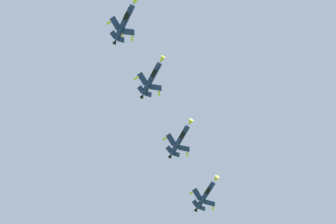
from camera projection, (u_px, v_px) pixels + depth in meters
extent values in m
cylinder|color=navy|center=(124.00, 23.00, 156.31)|extent=(8.28, 10.80, 1.70)
cube|color=#141947|center=(124.00, 23.00, 155.89)|extent=(6.99, 9.09, 1.02)
cone|color=yellow|center=(135.00, 2.00, 153.74)|extent=(2.66, 2.86, 1.56)
cone|color=black|center=(115.00, 42.00, 158.74)|extent=(2.03, 2.09, 1.36)
ellipsoid|color=#192333|center=(129.00, 15.00, 155.93)|extent=(3.05, 3.47, 1.48)
cube|color=black|center=(126.00, 16.00, 154.81)|extent=(2.38, 2.58, 1.25)
cube|color=navy|center=(128.00, 32.00, 156.18)|extent=(4.02, 2.35, 2.12)
cube|color=yellow|center=(132.00, 38.00, 156.03)|extent=(0.80, 1.66, 0.47)
cube|color=navy|center=(115.00, 23.00, 157.53)|extent=(3.42, 4.26, 2.12)
cube|color=yellow|center=(109.00, 23.00, 158.47)|extent=(1.70, 1.26, 0.47)
cube|color=navy|center=(121.00, 39.00, 157.75)|extent=(2.36, 2.11, 1.16)
cube|color=navy|center=(114.00, 34.00, 158.54)|extent=(2.53, 2.62, 1.16)
cube|color=yellow|center=(121.00, 36.00, 159.66)|extent=(2.62, 2.92, 2.40)
cylinder|color=navy|center=(152.00, 79.00, 165.13)|extent=(8.28, 10.80, 1.70)
cube|color=#141947|center=(151.00, 79.00, 164.70)|extent=(7.00, 9.10, 0.97)
cone|color=yellow|center=(162.00, 60.00, 162.56)|extent=(2.66, 2.86, 1.56)
cone|color=black|center=(142.00, 96.00, 167.55)|extent=(2.03, 2.09, 1.36)
ellipsoid|color=#192333|center=(156.00, 71.00, 164.76)|extent=(3.03, 3.46, 1.46)
cube|color=black|center=(154.00, 73.00, 163.62)|extent=(2.37, 2.58, 1.22)
cube|color=navy|center=(156.00, 87.00, 165.10)|extent=(4.10, 2.36, 1.93)
cube|color=yellow|center=(159.00, 94.00, 165.06)|extent=(0.80, 1.66, 0.45)
cube|color=navy|center=(143.00, 79.00, 166.22)|extent=(3.46, 4.34, 1.93)
cube|color=yellow|center=(136.00, 78.00, 167.08)|extent=(1.70, 1.27, 0.45)
cube|color=navy|center=(148.00, 94.00, 166.63)|extent=(2.40, 2.12, 1.06)
cube|color=navy|center=(141.00, 89.00, 167.28)|extent=(2.55, 2.66, 1.06)
cube|color=yellow|center=(147.00, 90.00, 168.49)|extent=(2.53, 2.86, 2.45)
cylinder|color=navy|center=(180.00, 140.00, 171.98)|extent=(8.28, 10.80, 1.70)
cube|color=#141947|center=(179.00, 140.00, 171.56)|extent=(7.00, 9.10, 0.96)
cone|color=yellow|center=(190.00, 123.00, 169.41)|extent=(2.66, 2.86, 1.56)
cone|color=black|center=(171.00, 156.00, 174.41)|extent=(2.03, 2.09, 1.36)
ellipsoid|color=#192333|center=(184.00, 133.00, 171.61)|extent=(3.03, 3.46, 1.46)
cube|color=black|center=(182.00, 135.00, 170.47)|extent=(2.37, 2.58, 1.22)
cube|color=navy|center=(184.00, 148.00, 171.97)|extent=(4.11, 2.37, 1.92)
cube|color=yellow|center=(187.00, 154.00, 171.92)|extent=(0.80, 1.66, 0.45)
cube|color=navy|center=(171.00, 140.00, 173.07)|extent=(3.46, 4.34, 1.92)
cube|color=yellow|center=(165.00, 139.00, 173.92)|extent=(1.70, 1.27, 0.45)
cube|color=navy|center=(177.00, 154.00, 173.49)|extent=(2.40, 2.12, 1.06)
cube|color=navy|center=(169.00, 149.00, 174.14)|extent=(2.55, 2.66, 1.06)
cube|color=yellow|center=(175.00, 150.00, 175.35)|extent=(2.52, 2.85, 2.45)
cylinder|color=navy|center=(206.00, 195.00, 180.17)|extent=(8.28, 10.80, 1.70)
cube|color=#141947|center=(205.00, 195.00, 179.75)|extent=(7.00, 9.10, 0.98)
cone|color=yellow|center=(216.00, 179.00, 177.60)|extent=(2.66, 2.86, 1.56)
cone|color=black|center=(197.00, 209.00, 182.60)|extent=(2.03, 2.09, 1.36)
ellipsoid|color=#192333|center=(210.00, 189.00, 179.80)|extent=(3.04, 3.46, 1.47)
cube|color=black|center=(208.00, 191.00, 178.67)|extent=(2.37, 2.58, 1.23)
cube|color=navy|center=(209.00, 203.00, 180.12)|extent=(4.08, 2.36, 1.99)
cube|color=yellow|center=(213.00, 209.00, 180.04)|extent=(0.80, 1.66, 0.46)
cube|color=navy|center=(197.00, 194.00, 181.31)|extent=(3.45, 4.32, 1.99)
cube|color=yellow|center=(191.00, 193.00, 182.19)|extent=(1.70, 1.27, 0.46)
cube|color=navy|center=(202.00, 208.00, 181.66)|extent=(2.38, 2.12, 1.09)
cube|color=navy|center=(195.00, 203.00, 182.35)|extent=(2.54, 2.65, 1.09)
cube|color=yellow|center=(201.00, 203.00, 183.53)|extent=(2.56, 2.88, 2.43)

